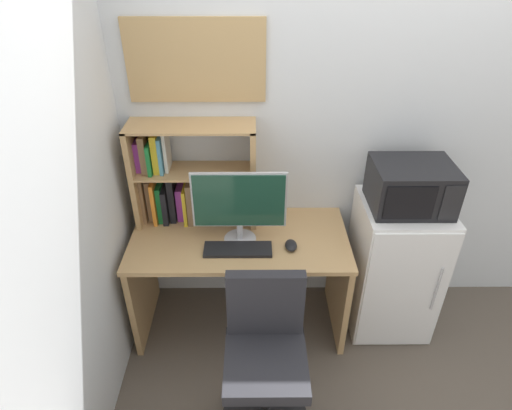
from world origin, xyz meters
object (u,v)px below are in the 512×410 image
monitor (239,204)px  microwave (411,186)px  desk_chair (265,364)px  wall_corkboard (196,61)px  mini_fridge (393,266)px  keyboard (238,249)px  computer_mouse (291,245)px  hutch_bookshelf (177,177)px

monitor → microwave: bearing=3.5°
desk_chair → wall_corkboard: size_ratio=1.19×
microwave → mini_fridge: bearing=-90.1°
monitor → wall_corkboard: size_ratio=0.71×
monitor → wall_corkboard: (-0.23, 0.34, 0.70)m
keyboard → computer_mouse: 0.31m
monitor → wall_corkboard: 0.81m
keyboard → wall_corkboard: (-0.22, 0.44, 0.95)m
computer_mouse → wall_corkboard: (-0.53, 0.42, 0.94)m
hutch_bookshelf → mini_fridge: hutch_bookshelf is taller
mini_fridge → microwave: 0.59m
hutch_bookshelf → wall_corkboard: bearing=33.3°
keyboard → desk_chair: 0.64m
mini_fridge → microwave: bearing=89.9°
monitor → keyboard: 0.27m
hutch_bookshelf → microwave: (1.36, -0.18, 0.03)m
microwave → desk_chair: size_ratio=0.49×
desk_chair → microwave: bearing=39.8°
wall_corkboard → mini_fridge: bearing=-13.2°
mini_fridge → hutch_bookshelf: bearing=172.4°
monitor → microwave: size_ratio=1.20×
hutch_bookshelf → monitor: hutch_bookshelf is taller
keyboard → wall_corkboard: 1.07m
monitor → computer_mouse: 0.39m
mini_fridge → desk_chair: bearing=-140.4°
hutch_bookshelf → mini_fridge: bearing=-7.6°
computer_mouse → wall_corkboard: wall_corkboard is taller
keyboard → monitor: bearing=84.3°
microwave → wall_corkboard: bearing=167.0°
keyboard → microwave: (0.99, 0.16, 0.32)m
mini_fridge → desk_chair: (-0.84, -0.69, -0.05)m
hutch_bookshelf → wall_corkboard: size_ratio=0.97×
computer_mouse → keyboard: bearing=-175.6°
keyboard → mini_fridge: (0.99, 0.16, -0.27)m
hutch_bookshelf → computer_mouse: bearing=-24.9°
computer_mouse → microwave: size_ratio=0.24×
computer_mouse → hutch_bookshelf: bearing=155.1°
keyboard → wall_corkboard: wall_corkboard is taller
hutch_bookshelf → desk_chair: hutch_bookshelf is taller
keyboard → computer_mouse: bearing=4.4°
wall_corkboard → desk_chair: bearing=-69.3°
mini_fridge → microwave: microwave is taller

